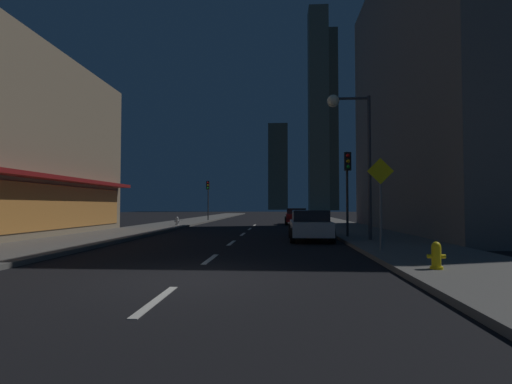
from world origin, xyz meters
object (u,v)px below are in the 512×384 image
(street_lamp_right, at_px, (351,131))
(fire_hydrant_far_left, at_px, (177,221))
(car_parked_near, at_px, (310,225))
(fire_hydrant_yellow_near, at_px, (436,256))
(traffic_light_near_right, at_px, (348,175))
(traffic_light_far_left, at_px, (208,192))
(car_parked_far, at_px, (296,216))
(pedestrian_crossing_sign, at_px, (381,195))

(street_lamp_right, bearing_deg, fire_hydrant_far_left, 132.93)
(car_parked_near, bearing_deg, fire_hydrant_yellow_near, -75.64)
(car_parked_near, xyz_separation_m, traffic_light_near_right, (1.90, 0.60, 2.45))
(traffic_light_near_right, bearing_deg, fire_hydrant_yellow_near, -87.61)
(car_parked_near, height_order, traffic_light_far_left, traffic_light_far_left)
(car_parked_far, height_order, fire_hydrant_far_left, car_parked_far)
(traffic_light_near_right, relative_size, traffic_light_far_left, 1.00)
(pedestrian_crossing_sign, bearing_deg, street_lamp_right, 93.04)
(car_parked_far, distance_m, pedestrian_crossing_sign, 21.13)
(traffic_light_near_right, bearing_deg, fire_hydrant_far_left, 137.27)
(traffic_light_far_left, height_order, pedestrian_crossing_sign, traffic_light_far_left)
(car_parked_far, distance_m, street_lamp_right, 17.48)
(fire_hydrant_far_left, bearing_deg, traffic_light_near_right, -42.73)
(car_parked_far, xyz_separation_m, pedestrian_crossing_sign, (2.00, -20.99, 1.28))
(traffic_light_far_left, distance_m, street_lamp_right, 25.37)
(car_parked_near, height_order, street_lamp_right, street_lamp_right)
(fire_hydrant_yellow_near, bearing_deg, car_parked_near, 104.36)
(street_lamp_right, bearing_deg, traffic_light_near_right, 85.68)
(car_parked_near, relative_size, traffic_light_near_right, 1.01)
(car_parked_far, relative_size, fire_hydrant_far_left, 6.48)
(car_parked_far, height_order, traffic_light_near_right, traffic_light_near_right)
(pedestrian_crossing_sign, bearing_deg, car_parked_near, 111.23)
(traffic_light_near_right, height_order, traffic_light_far_left, same)
(fire_hydrant_yellow_near, distance_m, street_lamp_right, 9.24)
(traffic_light_far_left, xyz_separation_m, street_lamp_right, (10.88, -22.84, 1.87))
(fire_hydrant_yellow_near, relative_size, pedestrian_crossing_sign, 0.21)
(car_parked_far, distance_m, traffic_light_near_right, 15.56)
(car_parked_near, relative_size, street_lamp_right, 0.64)
(fire_hydrant_far_left, relative_size, traffic_light_near_right, 0.16)
(car_parked_far, distance_m, traffic_light_far_left, 11.17)
(traffic_light_near_right, height_order, street_lamp_right, street_lamp_right)
(fire_hydrant_yellow_near, relative_size, street_lamp_right, 0.10)
(fire_hydrant_far_left, xyz_separation_m, pedestrian_crossing_sign, (11.50, -16.28, 1.56))
(traffic_light_far_left, bearing_deg, car_parked_far, -33.40)
(street_lamp_right, bearing_deg, pedestrian_crossing_sign, -86.96)
(pedestrian_crossing_sign, bearing_deg, fire_hydrant_yellow_near, -85.53)
(fire_hydrant_yellow_near, height_order, fire_hydrant_far_left, same)
(pedestrian_crossing_sign, bearing_deg, car_parked_far, 95.44)
(fire_hydrant_far_left, height_order, street_lamp_right, street_lamp_right)
(fire_hydrant_far_left, bearing_deg, traffic_light_far_left, 87.86)
(car_parked_far, relative_size, traffic_light_near_right, 1.01)
(street_lamp_right, bearing_deg, car_parked_near, 150.76)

